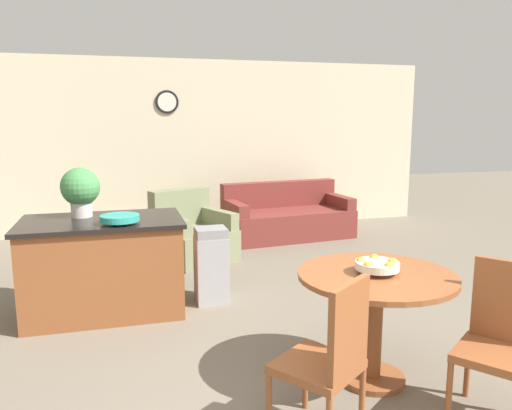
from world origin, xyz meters
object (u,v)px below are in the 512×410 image
(dining_table, at_px, (376,298))
(potted_plant, at_px, (80,189))
(trash_bin, at_px, (211,265))
(dining_chair_near_left, at_px, (330,355))
(couch, at_px, (287,218))
(teal_bowl, at_px, (120,218))
(fruit_bowl, at_px, (377,265))
(kitchen_island, at_px, (104,266))
(dining_chair_near_right, at_px, (500,336))
(armchair, at_px, (192,236))

(dining_table, xyz_separation_m, potted_plant, (-1.98, 1.98, 0.55))
(potted_plant, relative_size, trash_bin, 0.62)
(dining_table, height_order, potted_plant, potted_plant)
(dining_chair_near_left, height_order, couch, dining_chair_near_left)
(teal_bowl, bearing_deg, dining_table, -43.47)
(dining_table, relative_size, potted_plant, 2.29)
(fruit_bowl, height_order, couch, fruit_bowl)
(dining_table, bearing_deg, fruit_bowl, -132.46)
(dining_table, distance_m, kitchen_island, 2.55)
(fruit_bowl, bearing_deg, dining_chair_near_left, -137.32)
(kitchen_island, distance_m, couch, 3.55)
(dining_chair_near_right, bearing_deg, kitchen_island, 7.88)
(dining_table, bearing_deg, dining_chair_near_right, -47.31)
(dining_table, relative_size, dining_chair_near_right, 1.11)
(dining_table, distance_m, trash_bin, 1.97)
(teal_bowl, distance_m, potted_plant, 0.58)
(dining_chair_near_right, bearing_deg, teal_bowl, 8.86)
(dining_chair_near_right, relative_size, couch, 0.49)
(dining_chair_near_right, xyz_separation_m, teal_bowl, (-2.16, 2.12, 0.42))
(fruit_bowl, xyz_separation_m, kitchen_island, (-1.80, 1.80, -0.38))
(kitchen_island, height_order, couch, kitchen_island)
(dining_chair_near_left, bearing_deg, potted_plant, 82.99)
(dining_table, distance_m, couch, 4.28)
(kitchen_island, relative_size, trash_bin, 1.93)
(kitchen_island, xyz_separation_m, teal_bowl, (0.16, -0.24, 0.49))
(dining_chair_near_left, xyz_separation_m, kitchen_island, (-1.24, 2.31, -0.07))
(dining_table, distance_m, dining_chair_near_right, 0.77)
(dining_chair_near_right, xyz_separation_m, kitchen_island, (-2.32, 2.35, -0.07))
(dining_chair_near_left, bearing_deg, teal_bowl, 80.83)
(dining_chair_near_left, bearing_deg, couch, 37.07)
(dining_chair_near_left, height_order, teal_bowl, teal_bowl)
(dining_chair_near_right, relative_size, fruit_bowl, 3.27)
(kitchen_island, height_order, teal_bowl, teal_bowl)
(potted_plant, relative_size, couch, 0.24)
(fruit_bowl, relative_size, couch, 0.15)
(dining_chair_near_left, xyz_separation_m, teal_bowl, (-1.08, 2.07, 0.42))
(potted_plant, distance_m, trash_bin, 1.43)
(dining_chair_near_left, relative_size, couch, 0.49)
(fruit_bowl, relative_size, kitchen_island, 0.20)
(trash_bin, bearing_deg, dining_chair_near_right, -60.68)
(fruit_bowl, xyz_separation_m, teal_bowl, (-1.64, 1.56, 0.10))
(teal_bowl, distance_m, trash_bin, 1.04)
(kitchen_island, bearing_deg, couch, 42.55)
(dining_chair_near_right, bearing_deg, armchair, -18.64)
(dining_table, height_order, dining_chair_near_right, dining_chair_near_right)
(dining_chair_near_left, distance_m, potted_plant, 2.94)
(fruit_bowl, height_order, kitchen_island, kitchen_island)
(couch, bearing_deg, fruit_bowl, -107.01)
(couch, bearing_deg, dining_table, -107.00)
(armchair, bearing_deg, potted_plant, -155.15)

